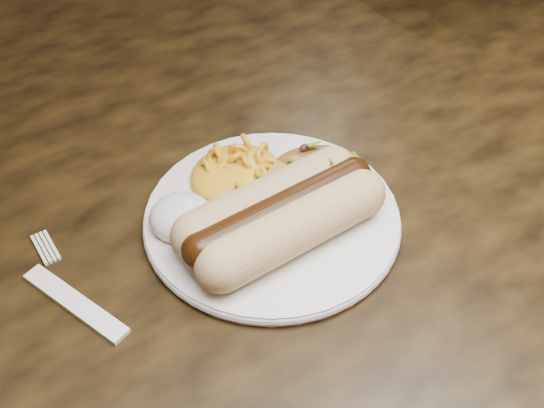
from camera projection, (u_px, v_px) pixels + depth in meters
table at (235, 159)px, 0.73m from camera, size 1.60×0.90×0.75m
plate at (272, 217)px, 0.53m from camera, size 0.22×0.22×0.01m
hotdog at (281, 213)px, 0.49m from camera, size 0.14×0.08×0.04m
mac_and_cheese at (236, 164)px, 0.54m from camera, size 0.10×0.10×0.03m
sour_cream at (180, 211)px, 0.50m from camera, size 0.07×0.07×0.03m
taco_salad at (319, 175)px, 0.53m from camera, size 0.10×0.09×0.04m
fork at (75, 303)px, 0.47m from camera, size 0.07×0.14×0.00m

